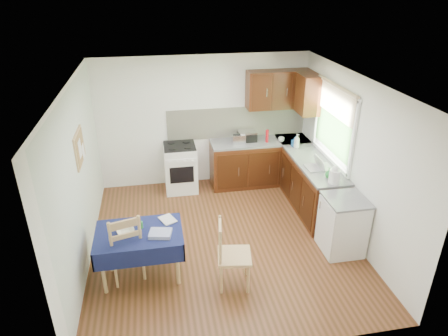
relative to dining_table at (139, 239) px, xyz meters
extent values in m
plane|color=#4F3015|center=(1.24, 0.57, -0.59)|extent=(4.20, 4.20, 0.00)
cube|color=white|center=(1.24, 0.57, 1.91)|extent=(4.00, 4.20, 0.02)
cube|color=white|center=(1.24, 2.67, 0.66)|extent=(4.00, 0.02, 2.50)
cube|color=white|center=(1.24, -1.53, 0.66)|extent=(4.00, 0.02, 2.50)
cube|color=silver|center=(-0.76, 0.57, 0.66)|extent=(0.02, 4.20, 2.50)
cube|color=white|center=(3.24, 0.57, 0.66)|extent=(0.02, 4.20, 2.50)
cube|color=#391109|center=(2.29, 2.37, -0.16)|extent=(1.90, 0.60, 0.86)
cube|color=#391109|center=(2.94, 1.22, -0.16)|extent=(0.60, 1.70, 0.86)
cube|color=slate|center=(2.29, 2.37, 0.29)|extent=(1.90, 0.60, 0.04)
cube|color=slate|center=(2.94, 1.22, 0.29)|extent=(0.60, 1.70, 0.04)
cube|color=slate|center=(2.94, 2.37, 0.29)|extent=(0.60, 0.60, 0.04)
cube|color=beige|center=(1.89, 2.66, 0.61)|extent=(2.70, 0.02, 0.60)
cube|color=#391109|center=(2.64, 2.50, 1.26)|extent=(1.20, 0.35, 0.70)
cube|color=#391109|center=(3.06, 2.07, 1.26)|extent=(0.35, 0.50, 0.70)
cube|color=white|center=(0.74, 2.37, -0.14)|extent=(0.60, 0.60, 0.90)
cube|color=black|center=(0.74, 2.37, 0.32)|extent=(0.58, 0.58, 0.02)
cube|color=black|center=(0.74, 2.07, -0.14)|extent=(0.44, 0.01, 0.32)
cube|color=#2F5C25|center=(3.22, 1.27, 0.91)|extent=(0.01, 1.40, 0.85)
cube|color=white|center=(3.21, 1.27, 1.56)|extent=(0.04, 1.48, 0.06)
cube|color=white|center=(3.21, 1.27, 0.36)|extent=(0.04, 1.48, 0.06)
cube|color=tan|center=(3.19, 1.27, 1.34)|extent=(0.02, 1.36, 0.44)
cube|color=white|center=(2.94, 0.02, -0.16)|extent=(0.55, 0.58, 0.85)
cube|color=slate|center=(2.94, 0.02, 0.28)|extent=(0.58, 0.60, 0.03)
cube|color=tan|center=(-0.74, 0.87, 1.01)|extent=(0.02, 0.62, 0.47)
cube|color=olive|center=(-0.72, 0.87, 1.01)|extent=(0.01, 0.56, 0.41)
cube|color=white|center=(-0.71, 0.79, 1.03)|extent=(0.00, 0.18, 0.24)
cube|color=white|center=(-0.71, 0.99, 0.91)|extent=(0.00, 0.15, 0.20)
cube|color=#0E113B|center=(0.00, 0.00, 0.09)|extent=(1.11, 0.74, 0.03)
cube|color=#0E113B|center=(0.00, -0.38, -0.03)|extent=(1.15, 0.02, 0.26)
cube|color=#0E113B|center=(0.00, 0.38, -0.03)|extent=(1.15, 0.02, 0.26)
cube|color=#0E113B|center=(-0.57, 0.00, -0.03)|extent=(0.02, 0.78, 0.26)
cube|color=#0E113B|center=(0.57, 0.00, -0.03)|extent=(0.02, 0.78, 0.26)
cylinder|color=tan|center=(-0.48, -0.29, -0.26)|extent=(0.05, 0.05, 0.66)
cylinder|color=tan|center=(0.48, -0.29, -0.26)|extent=(0.05, 0.05, 0.66)
cylinder|color=tan|center=(-0.48, 0.29, -0.26)|extent=(0.05, 0.05, 0.66)
cylinder|color=tan|center=(0.48, 0.29, -0.26)|extent=(0.05, 0.05, 0.66)
cube|color=tan|center=(-0.20, 0.01, -0.10)|extent=(0.56, 0.56, 0.04)
cube|color=tan|center=(-0.15, -0.18, 0.28)|extent=(0.41, 0.14, 0.33)
cylinder|color=tan|center=(-0.07, 0.24, -0.34)|extent=(0.04, 0.04, 0.49)
cylinder|color=tan|center=(-0.43, 0.14, -0.34)|extent=(0.04, 0.04, 0.49)
cylinder|color=tan|center=(0.02, -0.12, -0.34)|extent=(0.04, 0.04, 0.49)
cylinder|color=tan|center=(-0.33, -0.22, -0.34)|extent=(0.04, 0.04, 0.49)
cube|color=tan|center=(1.21, -0.42, -0.13)|extent=(0.49, 0.49, 0.04)
cube|color=tan|center=(1.03, -0.40, 0.23)|extent=(0.09, 0.39, 0.31)
cylinder|color=tan|center=(1.36, -0.62, -0.36)|extent=(0.04, 0.04, 0.46)
cylinder|color=tan|center=(1.41, -0.28, -0.36)|extent=(0.04, 0.04, 0.46)
cylinder|color=tan|center=(1.01, -0.57, -0.36)|extent=(0.04, 0.04, 0.46)
cylinder|color=tan|center=(1.07, -0.23, -0.36)|extent=(0.04, 0.04, 0.46)
cube|color=silver|center=(1.85, 2.31, 0.40)|extent=(0.25, 0.15, 0.17)
cube|color=black|center=(1.85, 2.31, 0.49)|extent=(0.21, 0.02, 0.02)
cube|color=black|center=(2.04, 2.43, 0.39)|extent=(0.33, 0.29, 0.15)
cube|color=silver|center=(2.04, 2.43, 0.49)|extent=(0.33, 0.29, 0.03)
cylinder|color=red|center=(2.39, 2.27, 0.43)|extent=(0.06, 0.06, 0.25)
cube|color=gold|center=(2.01, 2.51, 0.38)|extent=(0.12, 0.09, 0.14)
cube|color=#96959B|center=(2.92, 1.02, 0.32)|extent=(0.42, 0.32, 0.02)
cylinder|color=white|center=(2.92, 1.02, 0.41)|extent=(0.05, 0.20, 0.20)
cylinder|color=white|center=(2.95, 0.50, 0.42)|extent=(0.17, 0.17, 0.21)
sphere|color=white|center=(2.95, 0.50, 0.54)|extent=(0.11, 0.11, 0.11)
imported|color=white|center=(2.67, 2.25, 0.36)|extent=(0.14, 0.14, 0.09)
imported|color=white|center=(2.84, 1.90, 0.45)|extent=(0.15, 0.15, 0.27)
imported|color=#1C61A7|center=(2.83, 1.97, 0.41)|extent=(0.11, 0.11, 0.19)
imported|color=#258A35|center=(2.94, 0.66, 0.39)|extent=(0.18, 0.18, 0.17)
imported|color=beige|center=(-0.17, 0.01, 0.13)|extent=(0.27, 0.27, 0.06)
imported|color=white|center=(0.31, 0.18, 0.11)|extent=(0.27, 0.30, 0.02)
cylinder|color=#268E31|center=(0.04, 0.10, 0.15)|extent=(0.05, 0.05, 0.10)
cube|color=#283D93|center=(0.28, -0.12, 0.13)|extent=(0.32, 0.28, 0.05)
camera|label=1|loc=(0.33, -4.51, 3.17)|focal=32.00mm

